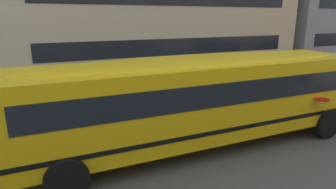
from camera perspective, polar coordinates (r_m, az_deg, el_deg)
name	(u,v)px	position (r m, az deg, el deg)	size (l,w,h in m)	color
ground_plane	(105,142)	(9.36, -12.64, -9.37)	(400.00, 400.00, 0.00)	#54514F
sidewalk_far	(75,90)	(16.29, -18.25, 0.90)	(120.00, 3.00, 0.01)	gray
lane_centreline	(105,142)	(9.36, -12.64, -9.35)	(110.00, 0.16, 0.01)	silver
school_bus	(209,93)	(8.61, 8.29, 0.36)	(12.48, 3.06, 2.78)	yellow
parked_car_silver_past_driveway	(309,65)	(20.77, 26.51, 5.41)	(3.98, 2.04, 1.64)	#B7BABF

